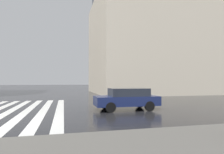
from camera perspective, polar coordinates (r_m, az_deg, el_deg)
name	(u,v)px	position (r m, az deg, el deg)	size (l,w,h in m)	color
ground_plane	(2,123)	(10.06, -29.67, -11.74)	(220.00, 220.00, 0.00)	black
zebra_crossing	(20,110)	(13.92, -25.51, -8.83)	(13.00, 5.50, 0.01)	silver
haussmann_block_corner	(175,40)	(36.52, 18.06, 10.28)	(16.53, 28.46, 18.75)	beige
car_navy	(127,98)	(12.72, 4.41, -6.27)	(1.85, 4.10, 1.41)	navy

